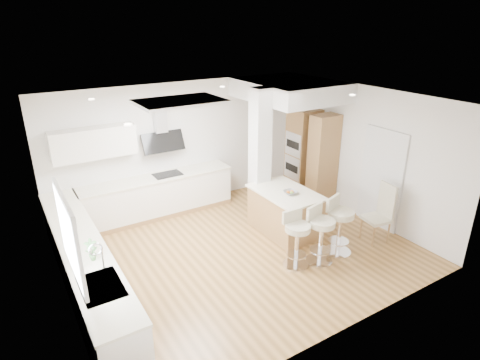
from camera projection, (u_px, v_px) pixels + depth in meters
ground at (241, 250)px, 7.50m from camera, size 6.00×6.00×0.00m
ceiling at (241, 250)px, 7.50m from camera, size 6.00×5.00×0.02m
wall_back at (182, 145)px, 8.95m from camera, size 6.00×0.04×2.80m
wall_left at (56, 225)px, 5.52m from camera, size 0.04×5.00×2.80m
wall_right at (362, 153)px, 8.44m from camera, size 0.04×5.00×2.80m
skylight at (181, 102)px, 6.55m from camera, size 4.10×2.10×0.06m
window_left at (68, 233)px, 4.72m from camera, size 0.06×1.28×1.07m
doorway_right at (381, 180)px, 8.10m from camera, size 0.05×1.00×2.10m
counter_left at (85, 267)px, 6.20m from camera, size 0.63×4.50×1.35m
counter_back at (150, 187)px, 8.55m from camera, size 3.62×0.63×2.50m
pillar at (260, 156)px, 8.24m from camera, size 0.35×0.35×2.80m
soffit at (289, 90)px, 8.65m from camera, size 1.78×2.20×0.40m
oven_column at (310, 156)px, 9.38m from camera, size 0.63×1.21×2.10m
peninsula at (285, 211)px, 8.03m from camera, size 0.97×1.46×0.95m
bar_stool_a at (296, 236)px, 6.85m from camera, size 0.46×0.46×1.02m
bar_stool_b at (320, 232)px, 6.96m from camera, size 0.57×0.57×1.06m
bar_stool_c at (339, 223)px, 7.23m from camera, size 0.62×0.62×1.09m
dining_chair at (381, 211)px, 7.65m from camera, size 0.52×0.52×1.16m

